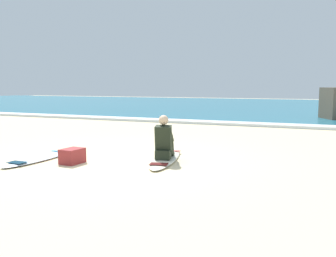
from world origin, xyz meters
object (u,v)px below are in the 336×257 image
(surfboard_spare_near, at_px, (41,158))
(beach_bag, at_px, (72,156))
(surfer_seated, at_px, (164,142))
(surfboard_main, at_px, (166,158))

(surfboard_spare_near, relative_size, beach_bag, 4.77)
(surfer_seated, relative_size, surfboard_spare_near, 0.41)
(surfboard_spare_near, bearing_deg, surfboard_main, 22.97)
(surfboard_spare_near, height_order, beach_bag, beach_bag)
(surfboard_spare_near, bearing_deg, surfer_seated, 18.73)
(surfboard_main, xyz_separation_m, surfboard_spare_near, (-2.59, -1.10, 0.00))
(surfer_seated, height_order, beach_bag, surfer_seated)
(surfboard_main, relative_size, beach_bag, 5.44)
(surfboard_main, height_order, surfer_seated, surfer_seated)
(surfboard_main, distance_m, surfer_seated, 0.45)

